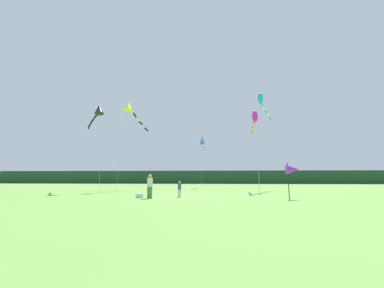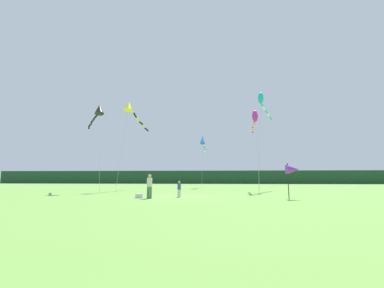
% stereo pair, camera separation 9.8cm
% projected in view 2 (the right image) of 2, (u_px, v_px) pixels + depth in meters
% --- Properties ---
extents(ground_plane, '(120.00, 120.00, 0.00)m').
position_uv_depth(ground_plane, '(186.00, 197.00, 20.52)').
color(ground_plane, '#6B9E42').
extents(distant_treeline, '(108.00, 3.34, 3.22)m').
position_uv_depth(distant_treeline, '(205.00, 177.00, 65.19)').
color(distant_treeline, '#1E4228').
rests_on(distant_treeline, ground).
extents(person_adult, '(0.38, 0.38, 1.74)m').
position_uv_depth(person_adult, '(149.00, 185.00, 18.74)').
color(person_adult, '#3F724C').
rests_on(person_adult, ground).
extents(person_child, '(0.27, 0.27, 1.23)m').
position_uv_depth(person_child, '(179.00, 188.00, 19.84)').
color(person_child, silver).
rests_on(person_child, ground).
extents(cooler_box, '(0.55, 0.35, 0.31)m').
position_uv_depth(cooler_box, '(140.00, 196.00, 19.18)').
color(cooler_box, silver).
rests_on(cooler_box, ground).
extents(banner_flag_pole, '(0.90, 0.70, 2.55)m').
position_uv_depth(banner_flag_pole, '(293.00, 170.00, 18.63)').
color(banner_flag_pole, black).
rests_on(banner_flag_pole, ground).
extents(kite_blue, '(0.77, 7.49, 7.92)m').
position_uv_depth(kite_blue, '(203.00, 141.00, 38.60)').
color(kite_blue, '#B2B2B2').
rests_on(kite_blue, ground).
extents(kite_yellow, '(1.49, 8.77, 10.71)m').
position_uv_depth(kite_yellow, '(131.00, 109.00, 31.34)').
color(kite_yellow, '#B2B2B2').
rests_on(kite_yellow, ground).
extents(kite_cyan, '(3.36, 7.36, 11.99)m').
position_uv_depth(kite_cyan, '(262.00, 101.00, 32.02)').
color(kite_cyan, '#B2B2B2').
rests_on(kite_cyan, ground).
extents(kite_black, '(4.13, 5.18, 9.55)m').
position_uv_depth(kite_black, '(98.00, 111.00, 28.27)').
color(kite_black, '#B2B2B2').
rests_on(kite_black, ground).
extents(kite_magenta, '(0.71, 6.70, 8.91)m').
position_uv_depth(kite_magenta, '(255.00, 119.00, 28.46)').
color(kite_magenta, '#B2B2B2').
rests_on(kite_magenta, ground).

